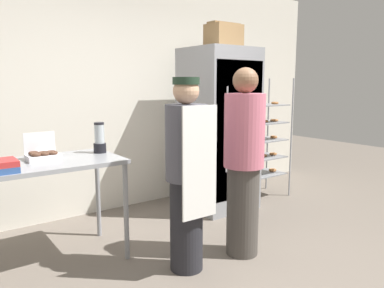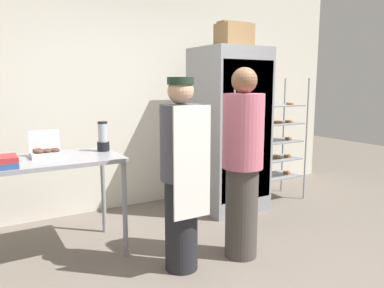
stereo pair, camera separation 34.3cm
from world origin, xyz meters
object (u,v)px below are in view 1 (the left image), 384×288
(refrigerator, at_px, (219,130))
(blender_pitcher, at_px, (100,139))
(baking_rack, at_px, (264,139))
(donut_box, at_px, (43,155))
(person_customer, at_px, (244,162))
(cardboard_storage_box, at_px, (224,36))
(person_baker, at_px, (187,173))

(refrigerator, distance_m, blender_pitcher, 1.66)
(baking_rack, height_order, donut_box, baking_rack)
(refrigerator, height_order, baking_rack, refrigerator)
(person_customer, bearing_deg, cardboard_storage_box, 57.37)
(donut_box, relative_size, cardboard_storage_box, 0.66)
(donut_box, xyz_separation_m, person_customer, (1.48, -0.91, -0.09))
(refrigerator, distance_m, donut_box, 2.19)
(person_baker, height_order, person_customer, person_customer)
(refrigerator, height_order, person_customer, refrigerator)
(donut_box, bearing_deg, baking_rack, 4.39)
(refrigerator, distance_m, person_customer, 1.36)
(baking_rack, relative_size, person_customer, 0.96)
(donut_box, xyz_separation_m, person_baker, (0.90, -0.85, -0.12))
(donut_box, bearing_deg, person_customer, -31.60)
(donut_box, height_order, person_customer, person_customer)
(person_baker, bearing_deg, baking_rack, 27.66)
(donut_box, bearing_deg, cardboard_storage_box, 5.64)
(refrigerator, distance_m, person_baker, 1.69)
(blender_pitcher, bearing_deg, person_baker, -67.66)
(cardboard_storage_box, xyz_separation_m, person_customer, (-0.72, -1.13, -1.25))
(refrigerator, bearing_deg, person_baker, -139.10)
(baking_rack, bearing_deg, blender_pitcher, -175.66)
(baking_rack, relative_size, donut_box, 6.11)
(refrigerator, bearing_deg, cardboard_storage_box, -52.52)
(cardboard_storage_box, height_order, person_baker, cardboard_storage_box)
(refrigerator, height_order, person_baker, refrigerator)
(baking_rack, bearing_deg, refrigerator, 178.06)
(donut_box, distance_m, person_customer, 1.74)
(cardboard_storage_box, bearing_deg, donut_box, -174.36)
(donut_box, relative_size, person_baker, 0.17)
(refrigerator, bearing_deg, baking_rack, -1.94)
(refrigerator, distance_m, cardboard_storage_box, 1.13)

